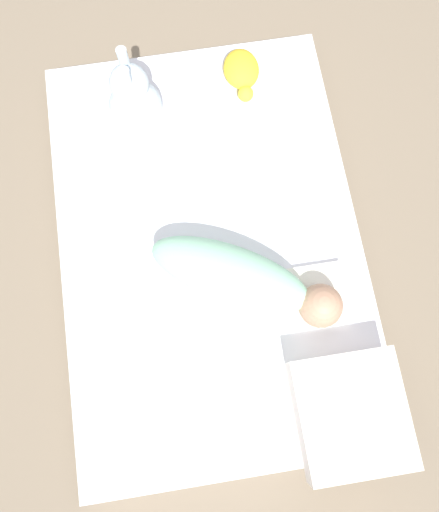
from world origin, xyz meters
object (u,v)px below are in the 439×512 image
object	(u,v)px
bunny_plush	(134,100)
pillow	(350,414)
swaddled_baby	(243,278)
turtle_plush	(242,71)

from	to	relation	value
bunny_plush	pillow	bearing A→B (deg)	24.82
swaddled_baby	bunny_plush	size ratio (longest dim) A/B	1.78
pillow	bunny_plush	bearing A→B (deg)	-155.18
pillow	turtle_plush	distance (m)	1.19
pillow	swaddled_baby	bearing A→B (deg)	-151.32
swaddled_baby	turtle_plush	bearing A→B (deg)	109.11
bunny_plush	turtle_plush	xyz separation A→B (m)	(-0.11, 0.38, -0.08)
swaddled_baby	turtle_plush	size ratio (longest dim) A/B	2.96
swaddled_baby	pillow	world-z (taller)	swaddled_baby
swaddled_baby	bunny_plush	world-z (taller)	bunny_plush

